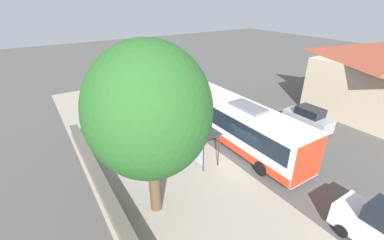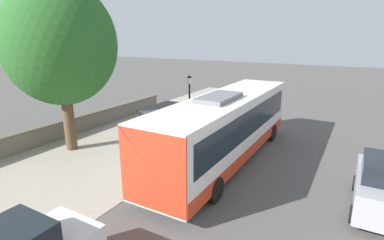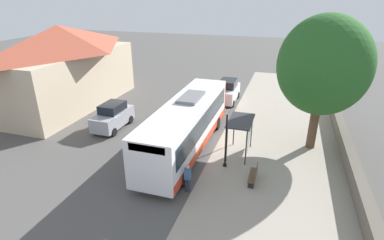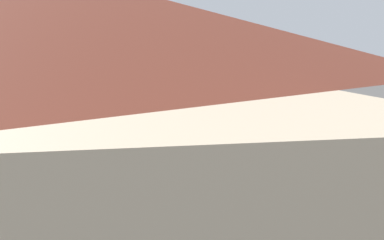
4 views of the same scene
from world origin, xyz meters
TOP-DOWN VIEW (x-y plane):
  - ground_plane at (0.00, 0.00)m, footprint 120.00×120.00m
  - sidewalk_plaza at (-4.50, 0.00)m, footprint 9.00×44.00m
  - stone_wall at (-8.55, 0.00)m, footprint 0.60×20.00m
  - bus at (1.86, 2.02)m, footprint 2.78×12.33m
  - bus_shelter at (-1.88, 1.79)m, footprint 1.53×2.83m
  - pedestrian at (0.22, 6.82)m, footprint 0.34×0.22m
  - bench at (-3.09, 4.80)m, footprint 0.40×1.64m
  - street_lamp_near at (-1.17, 3.60)m, footprint 0.28×0.28m
  - shade_tree at (-6.38, -0.78)m, footprint 5.82×5.82m
  - parked_car_far_lane at (8.65, 0.57)m, footprint 1.84×4.00m

SIDE VIEW (x-z plane):
  - ground_plane at x=0.00m, z-range 0.00..0.00m
  - sidewalk_plaza at x=-4.50m, z-range 0.00..0.02m
  - bench at x=-3.09m, z-range 0.04..0.92m
  - stone_wall at x=-8.55m, z-range 0.01..1.14m
  - parked_car_far_lane at x=8.65m, z-range -0.04..2.02m
  - pedestrian at x=0.22m, z-range 0.15..1.84m
  - bus at x=1.86m, z-range 0.07..3.66m
  - bus_shelter at x=-1.88m, z-range 0.79..3.29m
  - street_lamp_near at x=-1.17m, z-range 0.39..4.44m
  - shade_tree at x=-6.38m, z-range 1.29..10.33m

